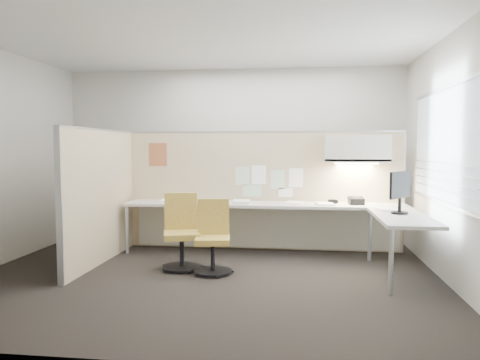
# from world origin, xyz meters

# --- Properties ---
(floor) EXTENTS (5.50, 4.50, 0.01)m
(floor) POSITION_xyz_m (0.00, 0.00, -0.01)
(floor) COLOR black
(floor) RESTS_ON ground
(ceiling) EXTENTS (5.50, 4.50, 0.01)m
(ceiling) POSITION_xyz_m (0.00, 0.00, 2.80)
(ceiling) COLOR white
(ceiling) RESTS_ON wall_back
(wall_back) EXTENTS (5.50, 0.02, 2.80)m
(wall_back) POSITION_xyz_m (0.00, 2.25, 1.40)
(wall_back) COLOR beige
(wall_back) RESTS_ON ground
(wall_front) EXTENTS (5.50, 0.02, 2.80)m
(wall_front) POSITION_xyz_m (0.00, -2.25, 1.40)
(wall_front) COLOR beige
(wall_front) RESTS_ON ground
(wall_right) EXTENTS (0.02, 4.50, 2.80)m
(wall_right) POSITION_xyz_m (2.75, 0.00, 1.40)
(wall_right) COLOR beige
(wall_right) RESTS_ON ground
(window_pane) EXTENTS (0.01, 2.80, 1.30)m
(window_pane) POSITION_xyz_m (2.73, 0.00, 1.55)
(window_pane) COLOR #A0AEB9
(window_pane) RESTS_ON wall_right
(partition_back) EXTENTS (4.10, 0.06, 1.75)m
(partition_back) POSITION_xyz_m (0.55, 1.60, 0.88)
(partition_back) COLOR tan
(partition_back) RESTS_ON floor
(partition_left) EXTENTS (0.06, 2.20, 1.75)m
(partition_left) POSITION_xyz_m (-1.50, 0.50, 0.88)
(partition_left) COLOR tan
(partition_left) RESTS_ON floor
(desk) EXTENTS (4.00, 2.07, 0.73)m
(desk) POSITION_xyz_m (0.93, 1.13, 0.60)
(desk) COLOR beige
(desk) RESTS_ON floor
(overhead_bin) EXTENTS (0.90, 0.36, 0.38)m
(overhead_bin) POSITION_xyz_m (1.90, 1.39, 1.51)
(overhead_bin) COLOR beige
(overhead_bin) RESTS_ON partition_back
(task_light_strip) EXTENTS (0.60, 0.06, 0.02)m
(task_light_strip) POSITION_xyz_m (1.90, 1.39, 1.30)
(task_light_strip) COLOR #FFEABF
(task_light_strip) RESTS_ON overhead_bin
(pinned_papers) EXTENTS (1.01, 0.00, 0.47)m
(pinned_papers) POSITION_xyz_m (0.63, 1.57, 1.03)
(pinned_papers) COLOR #8CBF8C
(pinned_papers) RESTS_ON partition_back
(poster) EXTENTS (0.28, 0.00, 0.35)m
(poster) POSITION_xyz_m (-1.05, 1.57, 1.42)
(poster) COLOR #E05C1C
(poster) RESTS_ON partition_back
(chair_left) EXTENTS (0.54, 0.56, 0.93)m
(chair_left) POSITION_xyz_m (-0.37, 0.33, 0.44)
(chair_left) COLOR black
(chair_left) RESTS_ON floor
(chair_right) EXTENTS (0.46, 0.48, 0.88)m
(chair_right) POSITION_xyz_m (0.06, 0.18, 0.41)
(chair_right) COLOR black
(chair_right) RESTS_ON floor
(monitor) EXTENTS (0.32, 0.40, 0.51)m
(monitor) POSITION_xyz_m (2.30, 0.40, 1.02)
(monitor) COLOR black
(monitor) RESTS_ON desk
(phone) EXTENTS (0.23, 0.21, 0.12)m
(phone) POSITION_xyz_m (1.89, 1.29, 0.78)
(phone) COLOR black
(phone) RESTS_ON desk
(stapler) EXTENTS (0.14, 0.06, 0.05)m
(stapler) POSITION_xyz_m (1.58, 1.37, 0.76)
(stapler) COLOR black
(stapler) RESTS_ON desk
(tape_dispenser) EXTENTS (0.10, 0.06, 0.06)m
(tape_dispenser) POSITION_xyz_m (1.57, 1.36, 0.76)
(tape_dispenser) COLOR black
(tape_dispenser) RESTS_ON desk
(coat_hook) EXTENTS (0.18, 0.46, 1.37)m
(coat_hook) POSITION_xyz_m (-1.58, -0.14, 1.42)
(coat_hook) COLOR silver
(coat_hook) RESTS_ON partition_left
(paper_stack_0) EXTENTS (0.27, 0.33, 0.04)m
(paper_stack_0) POSITION_xyz_m (-0.78, 1.23, 0.75)
(paper_stack_0) COLOR white
(paper_stack_0) RESTS_ON desk
(paper_stack_1) EXTENTS (0.28, 0.34, 0.02)m
(paper_stack_1) POSITION_xyz_m (-0.29, 1.25, 0.74)
(paper_stack_1) COLOR white
(paper_stack_1) RESTS_ON desk
(paper_stack_2) EXTENTS (0.25, 0.31, 0.05)m
(paper_stack_2) POSITION_xyz_m (0.29, 1.15, 0.75)
(paper_stack_2) COLOR white
(paper_stack_2) RESTS_ON desk
(paper_stack_3) EXTENTS (0.28, 0.33, 0.02)m
(paper_stack_3) POSITION_xyz_m (1.03, 1.35, 0.74)
(paper_stack_3) COLOR white
(paper_stack_3) RESTS_ON desk
(paper_stack_4) EXTENTS (0.27, 0.33, 0.02)m
(paper_stack_4) POSITION_xyz_m (1.46, 1.22, 0.74)
(paper_stack_4) COLOR white
(paper_stack_4) RESTS_ON desk
(paper_stack_5) EXTENTS (0.28, 0.33, 0.02)m
(paper_stack_5) POSITION_xyz_m (2.22, 0.75, 0.74)
(paper_stack_5) COLOR white
(paper_stack_5) RESTS_ON desk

